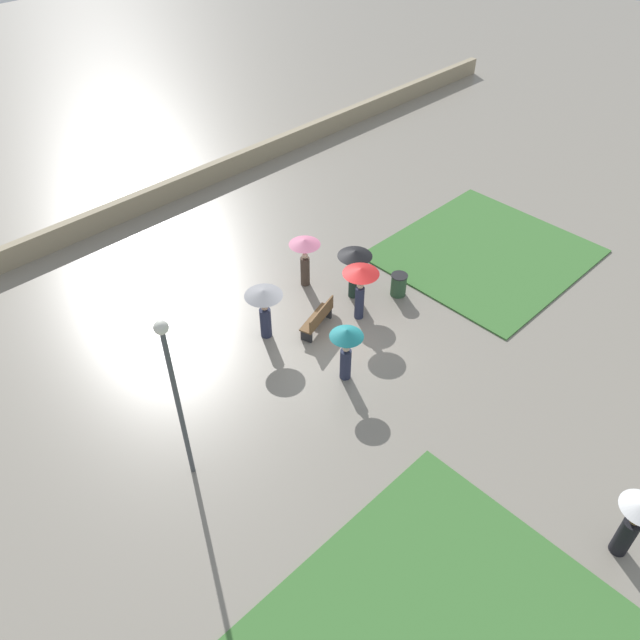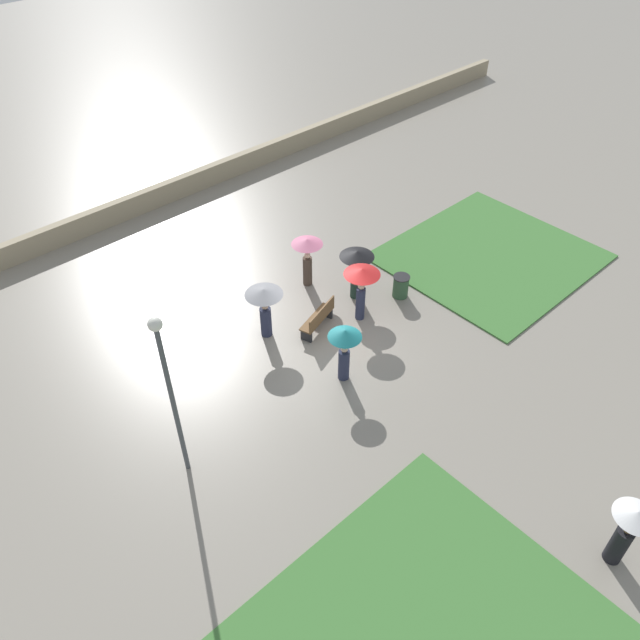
# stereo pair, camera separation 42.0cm
# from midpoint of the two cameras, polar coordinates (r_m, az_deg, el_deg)

# --- Properties ---
(ground_plane) EXTENTS (90.00, 90.00, 0.00)m
(ground_plane) POSITION_cam_midpoint_polar(r_m,az_deg,el_deg) (19.53, 1.46, -1.76)
(ground_plane) COLOR gray
(lawn_patch_near) EXTENTS (6.96, 6.33, 0.06)m
(lawn_patch_near) POSITION_cam_midpoint_polar(r_m,az_deg,el_deg) (23.84, 15.77, 5.63)
(lawn_patch_near) COLOR #427A38
(lawn_patch_near) RESTS_ON ground_plane
(parapet_wall) EXTENTS (45.00, 0.35, 0.86)m
(parapet_wall) POSITION_cam_midpoint_polar(r_m,az_deg,el_deg) (26.47, -14.87, 10.64)
(parapet_wall) COLOR tan
(parapet_wall) RESTS_ON ground_plane
(park_bench) EXTENTS (1.56, 0.86, 0.90)m
(park_bench) POSITION_cam_midpoint_polar(r_m,az_deg,el_deg) (19.57, 0.51, 0.17)
(park_bench) COLOR brown
(park_bench) RESTS_ON ground_plane
(lamp_post) EXTENTS (0.32, 0.32, 5.03)m
(lamp_post) POSITION_cam_midpoint_polar(r_m,az_deg,el_deg) (14.23, -12.88, -5.51)
(lamp_post) COLOR #474C51
(lamp_post) RESTS_ON ground_plane
(trash_bin) EXTENTS (0.56, 0.56, 0.80)m
(trash_bin) POSITION_cam_midpoint_polar(r_m,az_deg,el_deg) (21.12, 7.96, 3.08)
(trash_bin) COLOR #335638
(trash_bin) RESTS_ON ground_plane
(crowd_person_red) EXTENTS (1.15, 1.15, 1.96)m
(crowd_person_red) POSITION_cam_midpoint_polar(r_m,az_deg,el_deg) (19.40, 4.44, 3.55)
(crowd_person_red) COLOR #282D47
(crowd_person_red) RESTS_ON ground_plane
(crowd_person_teal) EXTENTS (0.97, 0.97, 1.85)m
(crowd_person_teal) POSITION_cam_midpoint_polar(r_m,az_deg,el_deg) (17.44, 2.95, -2.25)
(crowd_person_teal) COLOR #282D47
(crowd_person_teal) RESTS_ON ground_plane
(crowd_person_black) EXTENTS (1.14, 1.14, 1.85)m
(crowd_person_black) POSITION_cam_midpoint_polar(r_m,az_deg,el_deg) (20.36, 3.95, 5.16)
(crowd_person_black) COLOR #1E3328
(crowd_person_black) RESTS_ON ground_plane
(crowd_person_pink) EXTENTS (1.06, 1.06, 1.84)m
(crowd_person_pink) POSITION_cam_midpoint_polar(r_m,az_deg,el_deg) (20.89, -0.60, 6.24)
(crowd_person_pink) COLOR #47382D
(crowd_person_pink) RESTS_ON ground_plane
(crowd_person_grey) EXTENTS (1.17, 1.17, 1.80)m
(crowd_person_grey) POSITION_cam_midpoint_polar(r_m,az_deg,el_deg) (18.89, -4.46, 1.64)
(crowd_person_grey) COLOR #282D47
(crowd_person_grey) RESTS_ON ground_plane
(lone_walker_mid_plaza) EXTENTS (0.96, 0.96, 1.88)m
(lone_walker_mid_plaza) POSITION_cam_midpoint_polar(r_m,az_deg,el_deg) (15.57, 27.02, -16.74)
(lone_walker_mid_plaza) COLOR black
(lone_walker_mid_plaza) RESTS_ON ground_plane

